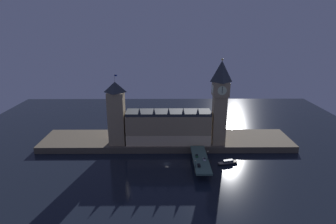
# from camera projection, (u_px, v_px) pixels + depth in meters

# --- Properties ---
(ground_plane) EXTENTS (400.00, 400.00, 0.00)m
(ground_plane) POSITION_uv_depth(u_px,v_px,m) (167.00, 164.00, 216.07)
(ground_plane) COLOR black
(embankment) EXTENTS (220.00, 42.00, 5.48)m
(embankment) POSITION_uv_depth(u_px,v_px,m) (167.00, 141.00, 252.52)
(embankment) COLOR brown
(embankment) RESTS_ON ground_plane
(parliament_hall) EXTENTS (71.03, 18.74, 33.39)m
(parliament_hall) POSITION_uv_depth(u_px,v_px,m) (169.00, 127.00, 238.74)
(parliament_hall) COLOR tan
(parliament_hall) RESTS_ON embankment
(clock_tower) EXTENTS (13.20, 13.31, 71.76)m
(clock_tower) POSITION_uv_depth(u_px,v_px,m) (220.00, 100.00, 229.22)
(clock_tower) COLOR tan
(clock_tower) RESTS_ON embankment
(victoria_tower) EXTENTS (13.46, 13.46, 59.24)m
(victoria_tower) POSITION_uv_depth(u_px,v_px,m) (116.00, 113.00, 233.08)
(victoria_tower) COLOR tan
(victoria_tower) RESTS_ON embankment
(bridge) EXTENTS (11.25, 46.00, 7.00)m
(bridge) POSITION_uv_depth(u_px,v_px,m) (200.00, 161.00, 209.95)
(bridge) COLOR #476656
(bridge) RESTS_ON ground_plane
(car_northbound_lead) EXTENTS (1.97, 4.13, 1.59)m
(car_northbound_lead) POSITION_uv_depth(u_px,v_px,m) (197.00, 156.00, 212.01)
(car_northbound_lead) COLOR #235633
(car_northbound_lead) RESTS_ON bridge
(car_northbound_trail) EXTENTS (2.11, 4.39, 1.42)m
(car_northbound_trail) POSITION_uv_depth(u_px,v_px,m) (199.00, 165.00, 197.72)
(car_northbound_trail) COLOR black
(car_northbound_trail) RESTS_ON bridge
(car_southbound_lead) EXTENTS (1.90, 4.25, 1.49)m
(car_southbound_lead) POSITION_uv_depth(u_px,v_px,m) (204.00, 159.00, 206.56)
(car_southbound_lead) COLOR silver
(car_southbound_lead) RESTS_ON bridge
(pedestrian_near_rail) EXTENTS (0.38, 0.38, 1.77)m
(pedestrian_near_rail) POSITION_uv_depth(u_px,v_px,m) (196.00, 165.00, 197.06)
(pedestrian_near_rail) COLOR black
(pedestrian_near_rail) RESTS_ON bridge
(pedestrian_mid_walk) EXTENTS (0.38, 0.38, 1.67)m
(pedestrian_mid_walk) POSITION_uv_depth(u_px,v_px,m) (208.00, 159.00, 206.75)
(pedestrian_mid_walk) COLOR black
(pedestrian_mid_walk) RESTS_ON bridge
(street_lamp_near) EXTENTS (1.34, 0.60, 6.03)m
(street_lamp_near) POSITION_uv_depth(u_px,v_px,m) (195.00, 163.00, 194.19)
(street_lamp_near) COLOR #2D3333
(street_lamp_near) RESTS_ON bridge
(street_lamp_mid) EXTENTS (1.34, 0.60, 6.20)m
(street_lamp_mid) POSITION_uv_depth(u_px,v_px,m) (208.00, 154.00, 208.30)
(street_lamp_mid) COLOR #2D3333
(street_lamp_mid) RESTS_ON bridge
(boat_downstream) EXTENTS (18.18, 8.86, 3.29)m
(boat_downstream) POSITION_uv_depth(u_px,v_px,m) (228.00, 162.00, 215.54)
(boat_downstream) COLOR #28282D
(boat_downstream) RESTS_ON ground_plane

